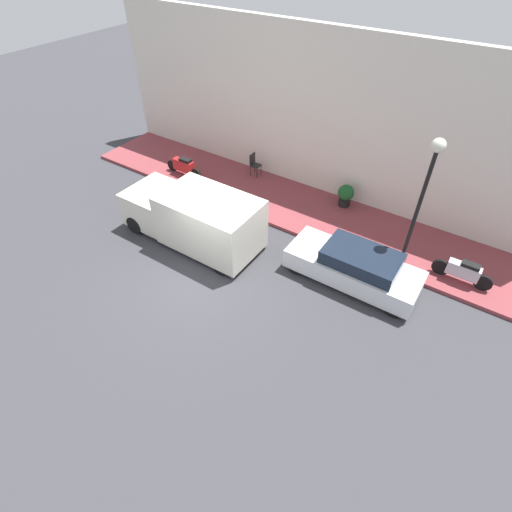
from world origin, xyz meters
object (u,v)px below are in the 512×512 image
Objects in this scene: parked_car at (354,267)px; motorcycle_red at (184,166)px; scooter_silver at (463,271)px; potted_plant at (346,195)px; streetlamp at (427,181)px; cafe_chair at (254,163)px; delivery_van at (193,216)px.

motorcycle_red is (1.92, 8.89, -0.04)m from parked_car.
parked_car is at bearing -102.17° from motorcycle_red.
scooter_silver is 5.26m from potted_plant.
streetlamp is at bearing -92.61° from motorcycle_red.
scooter_silver is 1.87× the size of cafe_chair.
parked_car reaches higher than scooter_silver.
motorcycle_red is at bearing 46.12° from delivery_van.
parked_car is 0.94× the size of streetlamp.
delivery_van is at bearing 142.69° from potted_plant.
scooter_silver is at bearing -101.71° from cafe_chair.
motorcycle_red is 3.11m from cafe_chair.
scooter_silver is at bearing -80.59° from streetlamp.
motorcycle_red is 1.03× the size of scooter_silver.
streetlamp reaches higher than potted_plant.
cafe_chair is at bearing 59.77° from parked_car.
cafe_chair is at bearing -55.19° from motorcycle_red.
motorcycle_red is at bearing 124.81° from cafe_chair.
cafe_chair is (2.23, 7.43, -2.69)m from streetlamp.
parked_car is 3.44m from scooter_silver.
potted_plant is at bearing 54.03° from streetlamp.
potted_plant is at bearing 28.07° from parked_car.
potted_plant is (4.86, -3.70, -0.39)m from delivery_van.
streetlamp reaches higher than scooter_silver.
parked_car is at bearing 143.26° from streetlamp.
parked_car is 2.30× the size of scooter_silver.
streetlamp is at bearing -36.74° from parked_car.
parked_car is 4.29× the size of cafe_chair.
streetlamp reaches higher than delivery_van.
streetlamp is 4.66m from potted_plant.
potted_plant is 0.92× the size of cafe_chair.
delivery_van is 1.14× the size of streetlamp.
streetlamp is at bearing -68.61° from delivery_van.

